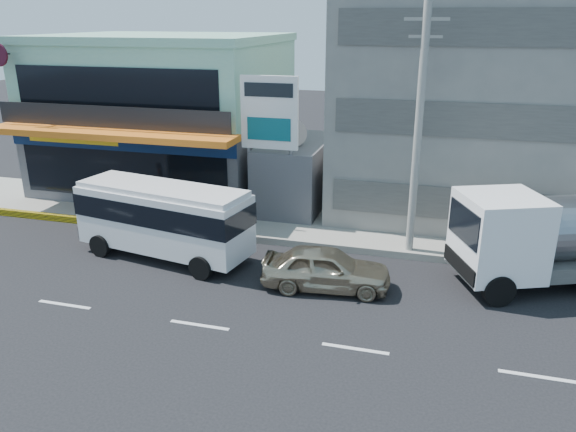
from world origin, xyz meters
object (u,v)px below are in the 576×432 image
object	(u,v)px
satellite_dish	(291,144)
motorcycle_rider	(117,216)
shop_building	(167,117)
utility_pole_near	(418,132)
billboard	(269,121)
concrete_building	(517,68)
sedan	(326,268)
minibus	(164,215)
tanker_truck	(571,236)

from	to	relation	value
satellite_dish	motorcycle_rider	distance (m)	8.74
shop_building	utility_pole_near	size ratio (longest dim) A/B	1.24
billboard	motorcycle_rider	world-z (taller)	billboard
concrete_building	satellite_dish	bearing A→B (deg)	-158.20
shop_building	satellite_dish	bearing A→B (deg)	-20.21
shop_building	utility_pole_near	xyz separation A→B (m)	(14.00, -6.55, 1.15)
sedan	satellite_dish	bearing A→B (deg)	18.09
billboard	utility_pole_near	world-z (taller)	utility_pole_near
satellite_dish	utility_pole_near	distance (m)	7.17
shop_building	minibus	distance (m)	10.55
concrete_building	billboard	size ratio (longest dim) A/B	2.32
sedan	concrete_building	bearing A→B (deg)	-36.68
concrete_building	motorcycle_rider	bearing A→B (deg)	-154.39
tanker_truck	motorcycle_rider	world-z (taller)	tanker_truck
sedan	motorcycle_rider	world-z (taller)	motorcycle_rider
minibus	motorcycle_rider	distance (m)	4.32
billboard	motorcycle_rider	size ratio (longest dim) A/B	3.23
concrete_building	minibus	bearing A→B (deg)	-142.58
billboard	minibus	world-z (taller)	billboard
minibus	motorcycle_rider	world-z (taller)	minibus
satellite_dish	sedan	bearing A→B (deg)	-65.68
shop_building	billboard	bearing A→B (deg)	-32.32
tanker_truck	concrete_building	bearing A→B (deg)	100.79
shop_building	tanker_truck	world-z (taller)	shop_building
minibus	concrete_building	bearing A→B (deg)	37.42
billboard	motorcycle_rider	bearing A→B (deg)	-160.04
shop_building	billboard	size ratio (longest dim) A/B	1.80
utility_pole_near	tanker_truck	xyz separation A→B (m)	(5.65, -1.05, -3.27)
satellite_dish	billboard	size ratio (longest dim) A/B	0.22
concrete_building	satellite_dish	size ratio (longest dim) A/B	10.67
satellite_dish	billboard	xyz separation A→B (m)	(-0.50, -1.80, 1.35)
minibus	tanker_truck	xyz separation A→B (m)	(15.18, 1.71, 0.07)
minibus	motorcycle_rider	xyz separation A→B (m)	(-3.57, 2.16, -1.09)
billboard	tanker_truck	distance (m)	12.85
minibus	satellite_dish	bearing A→B (deg)	60.91
minibus	tanker_truck	size ratio (longest dim) A/B	0.82
utility_pole_near	minibus	bearing A→B (deg)	-163.88
sedan	tanker_truck	distance (m)	8.82
sedan	billboard	bearing A→B (deg)	28.31
shop_building	concrete_building	size ratio (longest dim) A/B	0.77
concrete_building	utility_pole_near	world-z (taller)	concrete_building
motorcycle_rider	billboard	bearing A→B (deg)	19.96
utility_pole_near	motorcycle_rider	size ratio (longest dim) A/B	4.68
concrete_building	minibus	size ratio (longest dim) A/B	2.13
shop_building	concrete_building	bearing A→B (deg)	3.35
utility_pole_near	sedan	distance (m)	6.35
utility_pole_near	minibus	xyz separation A→B (m)	(-9.54, -2.76, -3.35)
shop_building	motorcycle_rider	bearing A→B (deg)	-82.90
sedan	shop_building	bearing A→B (deg)	41.47
utility_pole_near	motorcycle_rider	world-z (taller)	utility_pole_near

